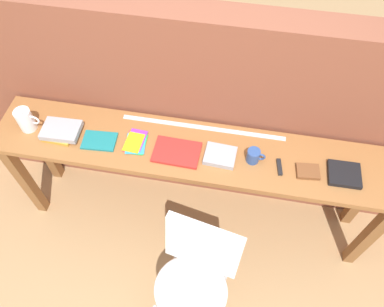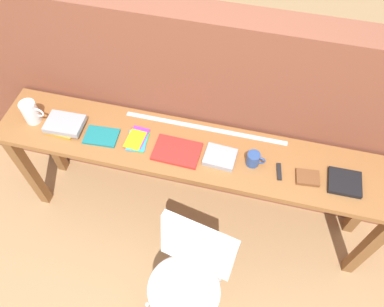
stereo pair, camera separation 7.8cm
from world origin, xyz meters
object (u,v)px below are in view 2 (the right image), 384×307
(book_stack_leftmost, at_px, (64,125))
(pamphlet_pile_colourful, at_px, (137,139))
(pitcher_white, at_px, (31,112))
(mug, at_px, (254,159))
(book_open_centre, at_px, (177,151))
(chair_white_moulded, at_px, (189,275))
(multitool_folded, at_px, (279,172))
(book_repair_rightmost, at_px, (345,182))
(magazine_cycling, at_px, (101,136))
(leather_journal_brown, at_px, (308,178))

(book_stack_leftmost, relative_size, pamphlet_pile_colourful, 1.21)
(pitcher_white, bearing_deg, mug, -0.05)
(pitcher_white, distance_m, book_open_centre, 0.95)
(book_stack_leftmost, bearing_deg, chair_white_moulded, -32.74)
(mug, xyz_separation_m, multitool_folded, (0.16, -0.03, -0.04))
(book_stack_leftmost, height_order, book_open_centre, book_stack_leftmost)
(mug, relative_size, book_repair_rightmost, 0.60)
(chair_white_moulded, height_order, magazine_cycling, magazine_cycling)
(book_open_centre, distance_m, book_repair_rightmost, 0.98)
(chair_white_moulded, relative_size, multitool_folded, 8.10)
(pitcher_white, xyz_separation_m, book_stack_leftmost, (0.22, -0.01, -0.05))
(book_repair_rightmost, bearing_deg, multitool_folded, -178.95)
(pamphlet_pile_colourful, distance_m, mug, 0.72)
(book_open_centre, bearing_deg, book_repair_rightmost, 2.24)
(multitool_folded, distance_m, leather_journal_brown, 0.16)
(chair_white_moulded, xyz_separation_m, mug, (0.24, 0.62, 0.40))
(book_stack_leftmost, bearing_deg, magazine_cycling, -3.42)
(book_stack_leftmost, bearing_deg, book_open_centre, -1.25)
(magazine_cycling, distance_m, book_open_centre, 0.48)
(pitcher_white, height_order, book_stack_leftmost, pitcher_white)
(chair_white_moulded, bearing_deg, book_stack_leftmost, 147.26)
(book_stack_leftmost, height_order, mug, mug)
(chair_white_moulded, distance_m, multitool_folded, 0.80)
(multitool_folded, bearing_deg, magazine_cycling, -179.95)
(pitcher_white, distance_m, mug, 1.40)
(book_repair_rightmost, bearing_deg, book_open_centre, -179.98)
(book_stack_leftmost, distance_m, pamphlet_pile_colourful, 0.47)
(pamphlet_pile_colourful, distance_m, multitool_folded, 0.87)
(magazine_cycling, distance_m, book_repair_rightmost, 1.46)
(book_repair_rightmost, bearing_deg, mug, 177.66)
(pitcher_white, height_order, magazine_cycling, pitcher_white)
(mug, distance_m, multitool_folded, 0.16)
(mug, bearing_deg, multitool_folded, -9.37)
(book_open_centre, xyz_separation_m, mug, (0.45, 0.03, 0.04))
(magazine_cycling, relative_size, book_open_centre, 0.73)
(book_stack_leftmost, distance_m, multitool_folded, 1.34)
(chair_white_moulded, relative_size, pamphlet_pile_colourful, 4.60)
(chair_white_moulded, height_order, multitool_folded, multitool_folded)
(pamphlet_pile_colourful, height_order, book_open_centre, book_open_centre)
(book_stack_leftmost, height_order, book_repair_rightmost, book_stack_leftmost)
(book_stack_leftmost, bearing_deg, mug, 0.58)
(book_repair_rightmost, bearing_deg, chair_white_moulded, -142.21)
(book_stack_leftmost, relative_size, leather_journal_brown, 1.80)
(magazine_cycling, distance_m, leather_journal_brown, 1.25)
(leather_journal_brown, bearing_deg, multitool_folded, 172.62)
(pitcher_white, bearing_deg, leather_journal_brown, -1.06)
(book_stack_leftmost, distance_m, book_repair_rightmost, 1.71)
(chair_white_moulded, xyz_separation_m, pitcher_white, (-1.16, 0.62, 0.43))
(pamphlet_pile_colourful, xyz_separation_m, book_repair_rightmost, (1.24, -0.02, 0.01))
(book_open_centre, bearing_deg, chair_white_moulded, -68.51)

